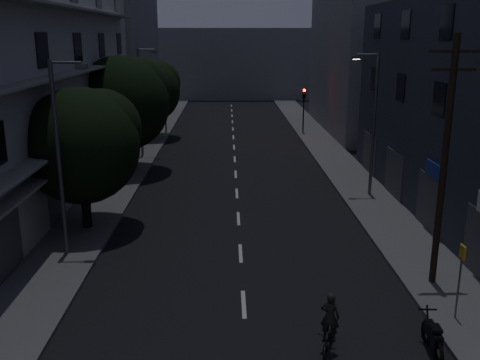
{
  "coord_description": "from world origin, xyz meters",
  "views": [
    {
      "loc": [
        -0.52,
        -10.33,
        9.08
      ],
      "look_at": [
        0.0,
        12.0,
        3.0
      ],
      "focal_mm": 40.0,
      "sensor_mm": 36.0,
      "label": 1
    }
  ],
  "objects_px": {
    "motorcycle": "(433,338)",
    "cyclist": "(329,333)",
    "utility_pole": "(445,159)",
    "bus_stop_sign": "(461,268)"
  },
  "relations": [
    {
      "from": "motorcycle",
      "to": "cyclist",
      "type": "xyz_separation_m",
      "value": [
        -3.05,
        0.06,
        0.17
      ]
    },
    {
      "from": "utility_pole",
      "to": "motorcycle",
      "type": "height_order",
      "value": "utility_pole"
    },
    {
      "from": "utility_pole",
      "to": "cyclist",
      "type": "bearing_deg",
      "value": -137.49
    },
    {
      "from": "utility_pole",
      "to": "cyclist",
      "type": "relative_size",
      "value": 4.65
    },
    {
      "from": "bus_stop_sign",
      "to": "motorcycle",
      "type": "distance_m",
      "value": 2.63
    },
    {
      "from": "utility_pole",
      "to": "bus_stop_sign",
      "type": "distance_m",
      "value": 4.0
    },
    {
      "from": "bus_stop_sign",
      "to": "cyclist",
      "type": "xyz_separation_m",
      "value": [
        -4.46,
        -1.65,
        -1.24
      ]
    },
    {
      "from": "bus_stop_sign",
      "to": "cyclist",
      "type": "bearing_deg",
      "value": -159.74
    },
    {
      "from": "utility_pole",
      "to": "bus_stop_sign",
      "type": "bearing_deg",
      "value": -95.03
    },
    {
      "from": "utility_pole",
      "to": "motorcycle",
      "type": "xyz_separation_m",
      "value": [
        -1.64,
        -4.37,
        -4.39
      ]
    }
  ]
}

